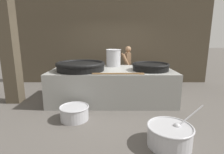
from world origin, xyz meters
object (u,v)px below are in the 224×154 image
prep_bowl_vegetables (170,134)px  prep_bowl_meat (74,112)px  stock_pot (113,58)px  cook (128,66)px  giant_wok_far (151,66)px  giant_wok_near (81,66)px

prep_bowl_vegetables → prep_bowl_meat: bearing=151.7°
prep_bowl_vegetables → prep_bowl_meat: 2.03m
stock_pot → cook: size_ratio=0.35×
giant_wok_far → prep_bowl_vegetables: (-0.10, -2.10, -0.82)m
stock_pot → prep_bowl_meat: 2.31m
prep_bowl_vegetables → prep_bowl_meat: (-1.79, 0.97, -0.03)m
giant_wok_near → prep_bowl_meat: 1.42m
giant_wok_near → cook: size_ratio=0.88×
stock_pot → prep_bowl_vegetables: bearing=-72.2°
giant_wok_far → prep_bowl_meat: size_ratio=1.57×
giant_wok_far → prep_bowl_vegetables: 2.26m
prep_bowl_vegetables → prep_bowl_meat: size_ratio=1.51×
giant_wok_near → stock_pot: stock_pot is taller
prep_bowl_meat → giant_wok_far: bearing=31.1°
cook → prep_bowl_meat: size_ratio=2.33×
giant_wok_near → prep_bowl_meat: bearing=-88.7°
giant_wok_near → giant_wok_far: (1.91, 0.02, -0.02)m
stock_pot → cook: cook is taller
giant_wok_far → cook: bearing=110.0°
stock_pot → cook: bearing=51.1°
giant_wok_near → cook: 2.00m
giant_wok_far → giant_wok_near: bearing=-179.5°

